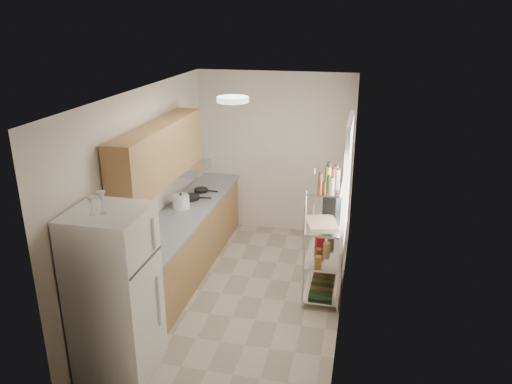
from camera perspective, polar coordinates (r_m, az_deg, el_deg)
room at (r=5.98m, az=-1.72°, el=-1.08°), size 2.52×4.42×2.62m
counter_run at (r=6.96m, az=-8.13°, el=-5.73°), size 0.63×3.51×0.90m
upper_cabinets at (r=6.25m, az=-10.99°, el=4.39°), size 0.33×2.20×0.72m
range_hood at (r=7.06m, az=-7.81°, el=2.80°), size 0.50×0.60×0.12m
window at (r=6.07m, az=10.38°, el=1.39°), size 0.06×1.00×1.46m
bakers_rack at (r=6.18m, az=8.06°, el=-2.50°), size 0.45×0.90×1.73m
ceiling_dome at (r=5.37m, az=-2.67°, el=10.54°), size 0.34×0.34×0.05m
refrigerator at (r=5.14m, az=-15.83°, el=-11.05°), size 0.71×0.71×1.72m
wine_glass_a at (r=4.68m, az=-17.18°, el=-1.16°), size 0.08×0.08×0.21m
wine_glass_b at (r=4.69m, az=-18.34°, el=-1.50°), size 0.06×0.06×0.17m
rice_cooker at (r=6.91m, az=-8.58°, el=-1.10°), size 0.23×0.23×0.19m
frying_pan_large at (r=7.25m, az=-7.53°, el=-0.61°), size 0.31×0.31×0.05m
frying_pan_small at (r=7.53m, az=-6.30°, el=0.21°), size 0.22×0.22×0.04m
cutting_board at (r=6.13m, az=7.53°, el=-3.50°), size 0.45×0.53×0.03m
espresso_machine at (r=6.42m, az=8.80°, el=-1.12°), size 0.25×0.31×0.31m
storage_bag at (r=6.52m, az=7.29°, el=-5.68°), size 0.14×0.17×0.17m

